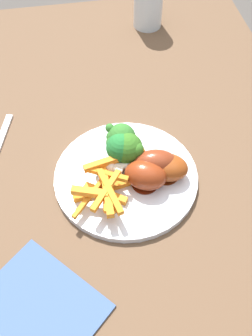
% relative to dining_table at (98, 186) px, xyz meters
% --- Properties ---
extents(ground_plane, '(6.00, 6.00, 0.00)m').
position_rel_dining_table_xyz_m(ground_plane, '(0.00, 0.00, -0.61)').
color(ground_plane, '#4C4742').
extents(dining_table, '(1.02, 0.84, 0.71)m').
position_rel_dining_table_xyz_m(dining_table, '(0.00, 0.00, 0.00)').
color(dining_table, brown).
rests_on(dining_table, ground_plane).
extents(dinner_plate, '(0.25, 0.25, 0.01)m').
position_rel_dining_table_xyz_m(dinner_plate, '(-0.07, -0.05, 0.11)').
color(dinner_plate, silver).
rests_on(dinner_plate, dining_table).
extents(broccoli_floret_front, '(0.06, 0.06, 0.07)m').
position_rel_dining_table_xyz_m(broccoli_floret_front, '(-0.04, -0.05, 0.15)').
color(broccoli_floret_front, '#83B956').
rests_on(broccoli_floret_front, dinner_plate).
extents(broccoli_floret_middle, '(0.05, 0.05, 0.07)m').
position_rel_dining_table_xyz_m(broccoli_floret_middle, '(-0.04, -0.04, 0.16)').
color(broccoli_floret_middle, '#80B94C').
rests_on(broccoli_floret_middle, dinner_plate).
extents(broccoli_floret_back, '(0.05, 0.05, 0.07)m').
position_rel_dining_table_xyz_m(broccoli_floret_back, '(-0.02, -0.04, 0.16)').
color(broccoli_floret_back, '#76A65B').
rests_on(broccoli_floret_back, dinner_plate).
extents(carrot_fries_pile, '(0.12, 0.14, 0.04)m').
position_rel_dining_table_xyz_m(carrot_fries_pile, '(-0.10, -0.01, 0.14)').
color(carrot_fries_pile, orange).
rests_on(carrot_fries_pile, dinner_plate).
extents(chicken_drumstick_near, '(0.08, 0.13, 0.05)m').
position_rel_dining_table_xyz_m(chicken_drumstick_near, '(-0.09, -0.07, 0.14)').
color(chicken_drumstick_near, '#5E1C0C').
rests_on(chicken_drumstick_near, dinner_plate).
extents(chicken_drumstick_far, '(0.08, 0.13, 0.04)m').
position_rel_dining_table_xyz_m(chicken_drumstick_far, '(-0.08, -0.11, 0.14)').
color(chicken_drumstick_far, '#62240C').
rests_on(chicken_drumstick_far, dinner_plate).
extents(chicken_drumstick_extra, '(0.06, 0.13, 0.05)m').
position_rel_dining_table_xyz_m(chicken_drumstick_extra, '(-0.07, -0.09, 0.14)').
color(chicken_drumstick_extra, '#571C0E').
rests_on(chicken_drumstick_extra, dinner_plate).
extents(water_glass, '(0.07, 0.07, 0.12)m').
position_rel_dining_table_xyz_m(water_glass, '(0.38, -0.18, 0.16)').
color(water_glass, silver).
rests_on(water_glass, dining_table).
extents(napkin, '(0.22, 0.22, 0.00)m').
position_rel_dining_table_xyz_m(napkin, '(-0.27, 0.12, 0.11)').
color(napkin, '#3D5684').
rests_on(napkin, dining_table).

